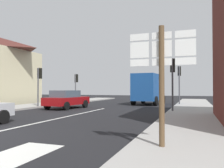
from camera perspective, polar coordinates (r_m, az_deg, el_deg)
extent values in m
plane|color=black|center=(17.15, -4.39, -6.51)|extent=(80.00, 80.00, 0.00)
cube|color=#9E9B96|center=(13.70, 19.14, -7.50)|extent=(3.15, 44.00, 0.14)
cube|color=silver|center=(13.60, -11.28, -7.86)|extent=(0.16, 12.00, 0.01)
cube|color=silver|center=(6.32, -21.68, -15.64)|extent=(1.20, 2.20, 0.01)
cube|color=beige|center=(30.70, -22.40, -3.42)|extent=(5.01, 1.20, 0.70)
cylinder|color=black|center=(11.76, -25.10, -7.29)|extent=(0.22, 0.64, 0.64)
cube|color=maroon|center=(19.27, -10.89, -4.06)|extent=(2.10, 4.33, 0.60)
cube|color=#47515B|center=(19.05, -11.32, -2.36)|extent=(1.72, 2.22, 0.55)
cylinder|color=black|center=(20.90, -10.72, -4.66)|extent=(0.27, 0.66, 0.64)
cylinder|color=black|center=(19.95, -6.58, -4.84)|extent=(0.27, 0.66, 0.64)
cylinder|color=black|center=(18.75, -15.48, -5.04)|extent=(0.27, 0.66, 0.64)
cylinder|color=black|center=(17.69, -11.10, -5.29)|extent=(0.27, 0.66, 0.64)
cube|color=#19478C|center=(23.39, 8.51, -0.79)|extent=(2.48, 3.86, 2.60)
cube|color=#19478C|center=(25.81, 9.98, -1.49)|extent=(2.18, 1.46, 2.00)
cube|color=#47515B|center=(25.87, 10.00, 0.29)|extent=(1.76, 0.24, 0.70)
cylinder|color=black|center=(26.07, 7.61, -3.69)|extent=(0.35, 0.92, 0.90)
cylinder|color=black|center=(25.55, 12.37, -3.72)|extent=(0.35, 0.92, 0.90)
cylinder|color=black|center=(22.83, 5.22, -4.05)|extent=(0.35, 0.92, 0.90)
cylinder|color=black|center=(22.23, 10.61, -4.11)|extent=(0.35, 0.92, 0.90)
cylinder|color=brown|center=(6.05, 12.03, -1.09)|extent=(0.14, 0.14, 3.20)
cube|color=white|center=(6.35, 6.73, 11.26)|extent=(0.50, 0.03, 0.18)
cube|color=black|center=(6.37, 6.77, 11.23)|extent=(0.43, 0.01, 0.13)
cube|color=white|center=(6.28, 6.74, 8.23)|extent=(0.50, 0.03, 0.42)
cube|color=black|center=(6.30, 6.78, 8.21)|extent=(0.43, 0.01, 0.32)
cube|color=white|center=(6.24, 6.75, 5.15)|extent=(0.50, 0.03, 0.18)
cube|color=black|center=(6.25, 6.79, 5.13)|extent=(0.43, 0.01, 0.13)
cube|color=white|center=(6.25, 12.03, 11.48)|extent=(0.50, 0.03, 0.18)
cube|color=black|center=(6.27, 12.06, 11.44)|extent=(0.43, 0.01, 0.13)
cube|color=white|center=(6.18, 12.05, 8.40)|extent=(0.50, 0.03, 0.42)
cube|color=black|center=(6.20, 12.07, 8.38)|extent=(0.43, 0.01, 0.32)
cube|color=white|center=(6.14, 12.06, 5.27)|extent=(0.50, 0.03, 0.18)
cube|color=black|center=(6.15, 12.08, 5.25)|extent=(0.43, 0.01, 0.13)
cube|color=white|center=(6.20, 17.47, 11.60)|extent=(0.50, 0.03, 0.18)
cube|color=black|center=(6.22, 17.47, 11.56)|extent=(0.43, 0.01, 0.13)
cube|color=white|center=(6.14, 17.49, 8.51)|extent=(0.50, 0.03, 0.42)
cube|color=black|center=(6.16, 17.49, 8.48)|extent=(0.43, 0.01, 0.32)
cube|color=white|center=(6.09, 17.51, 5.35)|extent=(0.50, 0.03, 0.18)
cube|color=black|center=(6.11, 17.51, 5.33)|extent=(0.43, 0.01, 0.13)
cylinder|color=#47474C|center=(26.18, -8.91, -1.13)|extent=(0.12, 0.12, 3.23)
cube|color=black|center=(26.39, -8.69, 1.40)|extent=(0.30, 0.28, 0.90)
sphere|color=red|center=(26.52, -8.55, 1.97)|extent=(0.18, 0.18, 0.18)
sphere|color=#3C2303|center=(26.51, -8.55, 1.36)|extent=(0.18, 0.18, 0.18)
sphere|color=black|center=(26.50, -8.55, 0.76)|extent=(0.18, 0.18, 0.18)
cylinder|color=#47474C|center=(23.29, 16.10, -0.43)|extent=(0.12, 0.12, 3.76)
cube|color=black|center=(23.55, 16.10, 3.05)|extent=(0.30, 0.28, 0.90)
sphere|color=red|center=(23.71, 16.12, 3.68)|extent=(0.18, 0.18, 0.18)
sphere|color=#3C2303|center=(23.69, 16.12, 3.00)|extent=(0.18, 0.18, 0.18)
sphere|color=black|center=(23.67, 16.13, 2.33)|extent=(0.18, 0.18, 0.18)
cylinder|color=#47474C|center=(15.90, 14.54, -0.39)|extent=(0.12, 0.12, 3.61)
cube|color=black|center=(16.18, 14.58, 4.40)|extent=(0.30, 0.28, 0.90)
sphere|color=red|center=(16.35, 14.61, 5.29)|extent=(0.18, 0.18, 0.18)
sphere|color=#3C2303|center=(16.32, 14.62, 4.31)|extent=(0.18, 0.18, 0.18)
sphere|color=black|center=(16.29, 14.62, 3.33)|extent=(0.18, 0.18, 0.18)
cylinder|color=#47474C|center=(20.64, -17.60, -0.89)|extent=(0.12, 0.12, 3.36)
cube|color=black|center=(20.84, -17.24, 2.49)|extent=(0.30, 0.28, 0.90)
sphere|color=red|center=(20.97, -17.01, 3.21)|extent=(0.18, 0.18, 0.18)
sphere|color=#3C2303|center=(20.95, -17.01, 2.44)|extent=(0.18, 0.18, 0.18)
sphere|color=black|center=(20.94, -17.02, 1.68)|extent=(0.18, 0.18, 0.18)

